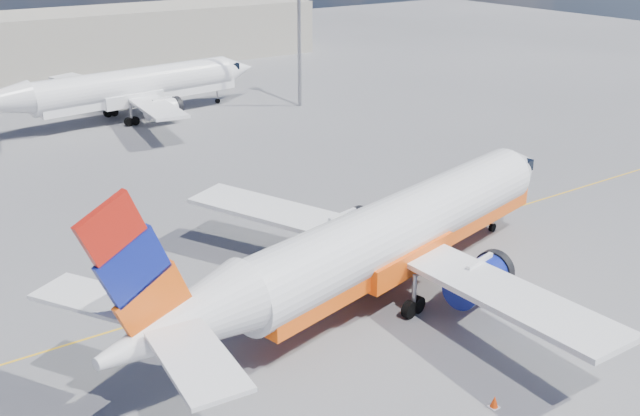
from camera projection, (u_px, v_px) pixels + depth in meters
ground at (385, 275)px, 42.58m from camera, size 240.00×240.00×0.00m
taxi_line at (355, 257)px, 44.88m from camera, size 70.00×0.15×0.01m
terminal_main at (81, 40)px, 101.26m from camera, size 70.00×14.00×8.00m
main_jet at (389, 235)px, 39.18m from camera, size 35.65×27.34×10.76m
second_jet at (127, 88)px, 74.79m from camera, size 33.70×26.47×10.21m
gse_tug at (475, 184)px, 54.69m from camera, size 3.00×2.22×1.95m
traffic_cone at (494, 402)px, 30.84m from camera, size 0.42×0.42×0.59m
floodlight_mast at (299, 1)px, 77.53m from camera, size 1.41×1.41×19.29m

